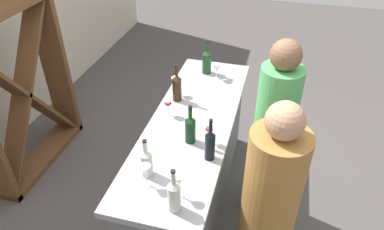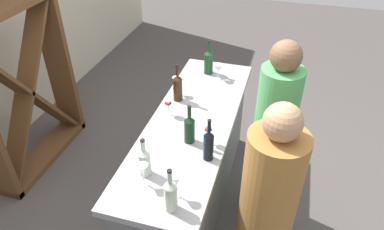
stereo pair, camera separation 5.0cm
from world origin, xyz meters
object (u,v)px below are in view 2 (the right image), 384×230
Objects in this scene: wine_bottle_second_right_dark_green at (189,128)px; wine_glass_near_right at (218,69)px; wine_bottle_rightmost_amber_brown at (178,87)px; wine_bottle_far_right_olive_green at (209,61)px; person_left_guest at (271,144)px; wine_bottle_leftmost_clear_pale at (171,195)px; wine_glass_far_center at (168,103)px; wine_rack at (25,92)px; wine_glass_near_center at (176,182)px; wine_glass_far_right at (176,82)px; wine_glass_near_left at (208,130)px; person_center_guest at (267,206)px; wine_glass_far_left at (143,170)px; wine_bottle_second_left_clear_pale at (145,161)px; wine_bottle_center_near_black at (209,144)px.

wine_glass_near_right is at bearing 0.07° from wine_bottle_second_right_dark_green.
wine_bottle_far_right_olive_green is (0.52, -0.13, -0.00)m from wine_bottle_rightmost_amber_brown.
wine_bottle_leftmost_clear_pale is at bearing 67.78° from person_left_guest.
wine_glass_far_center is (0.27, 0.25, -0.01)m from wine_bottle_second_right_dark_green.
wine_rack is 0.99× the size of person_left_guest.
wine_glass_near_center is (-0.51, -0.07, 0.00)m from wine_bottle_second_right_dark_green.
wine_bottle_rightmost_amber_brown is (0.12, -1.46, 0.23)m from wine_rack.
wine_glass_far_right is at bearing 25.06° from wine_bottle_rightmost_amber_brown.
wine_glass_near_left reaches higher than wine_glass_far_right.
person_center_guest is (-0.75, -0.86, -0.34)m from wine_bottle_rightmost_amber_brown.
wine_glass_far_center is at bearing 158.97° from wine_glass_near_right.
wine_glass_far_center is at bearing 178.05° from wine_bottle_rightmost_amber_brown.
wine_bottle_rightmost_amber_brown is at bearing 165.89° from wine_bottle_far_right_olive_green.
wine_glass_near_left is 1.03× the size of wine_glass_far_left.
wine_bottle_second_left_clear_pale is 0.17× the size of person_left_guest.
wine_rack is 1.72m from wine_bottle_second_left_clear_pale.
wine_glass_near_center is 0.99m from person_left_guest.
wine_glass_far_left is 1.00× the size of wine_glass_far_right.
wine_glass_far_center is (0.41, 0.43, -0.02)m from wine_bottle_center_near_black.
wine_glass_near_left is at bearing -79.84° from wine_bottle_second_right_dark_green.
person_center_guest reaches higher than wine_glass_near_left.
wine_bottle_leftmost_clear_pale is 1.64m from wine_bottle_far_right_olive_green.
wine_rack is 10.72× the size of wine_glass_near_right.
wine_bottle_leftmost_clear_pale is at bearing -173.41° from wine_bottle_second_right_dark_green.
wine_glass_near_left is at bearing -44.51° from person_center_guest.
wine_glass_near_left is 0.99× the size of wine_glass_near_center.
wine_glass_far_right is (0.21, -1.41, 0.22)m from wine_rack.
wine_bottle_rightmost_amber_brown reaches higher than wine_glass_far_right.
wine_rack is at bearing 108.25° from wine_glass_near_right.
wine_glass_near_right is at bearing -71.75° from wine_rack.
wine_rack reaches higher than wine_glass_far_center.
wine_bottle_center_near_black is 0.17m from wine_glass_near_left.
wine_bottle_far_right_olive_green is at bearing -21.64° from wine_glass_far_right.
wine_glass_near_center reaches higher than wine_glass_near_left.
wine_bottle_second_left_clear_pale reaches higher than wine_glass_far_right.
person_left_guest reaches higher than wine_glass_far_center.
wine_rack is 2.04m from wine_bottle_leftmost_clear_pale.
wine_glass_near_left is 0.58m from wine_glass_far_left.
wine_glass_near_left reaches higher than wine_glass_far_center.
wine_glass_far_left is at bearing 150.53° from wine_glass_near_left.
wine_glass_far_center is at bearing 7.71° from wine_glass_far_left.
wine_rack is at bearing 112.21° from wine_bottle_far_right_olive_green.
wine_bottle_far_right_olive_green is 1.50m from person_center_guest.
person_center_guest is at bearing -121.26° from wine_glass_far_center.
wine_glass_near_center is (-1.01, -0.32, -0.01)m from wine_bottle_rightmost_amber_brown.
wine_glass_far_center is (-0.75, 0.14, -0.02)m from wine_bottle_far_right_olive_green.
wine_bottle_center_near_black is 1.09m from wine_glass_near_right.
wine_glass_near_right is (1.32, -0.18, -0.00)m from wine_bottle_second_left_clear_pale.
wine_bottle_rightmost_amber_brown is 0.98m from wine_glass_far_left.
wine_bottle_center_near_black is at bearing -170.81° from wine_glass_near_right.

